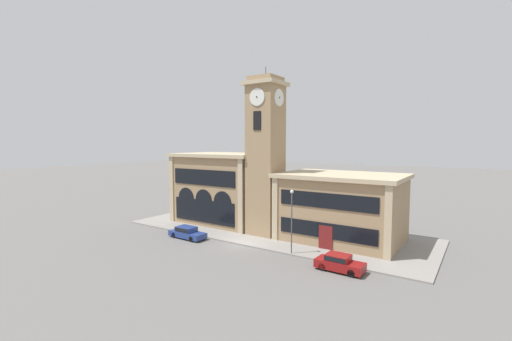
{
  "coord_description": "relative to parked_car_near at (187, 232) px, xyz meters",
  "views": [
    {
      "loc": [
        22.27,
        -29.79,
        11.28
      ],
      "look_at": [
        -0.18,
        3.59,
        8.06
      ],
      "focal_mm": 24.0,
      "sensor_mm": 36.0,
      "label": 1
    }
  ],
  "objects": [
    {
      "name": "sidewalk_kerb",
      "position": [
        6.79,
        8.55,
        -0.65
      ],
      "size": [
        38.5,
        14.51,
        0.15
      ],
      "color": "gray",
      "rests_on": "ground_plane"
    },
    {
      "name": "clock_tower",
      "position": [
        6.79,
        6.69,
        8.94
      ],
      "size": [
        4.32,
        4.32,
        20.38
      ],
      "color": "#9E7F5B",
      "rests_on": "ground_plane"
    },
    {
      "name": "ground_plane",
      "position": [
        6.79,
        1.29,
        -0.72
      ],
      "size": [
        300.0,
        300.0,
        0.0
      ],
      "primitive_type": "plane",
      "color": "#605E5B"
    },
    {
      "name": "town_hall_right_wing",
      "position": [
        15.47,
        9.31,
        3.2
      ],
      "size": [
        13.84,
        9.62,
        7.79
      ],
      "color": "#9E7F5B",
      "rests_on": "ground_plane"
    },
    {
      "name": "parked_car_mid",
      "position": [
        18.75,
        -0.0,
        0.05
      ],
      "size": [
        4.28,
        1.87,
        1.48
      ],
      "rotation": [
        0.0,
        0.0,
        -0.02
      ],
      "color": "maroon",
      "rests_on": "ground_plane"
    },
    {
      "name": "street_lamp",
      "position": [
        13.14,
        1.6,
        3.6
      ],
      "size": [
        0.36,
        0.36,
        6.47
      ],
      "color": "#4C4C51",
      "rests_on": "sidewalk_kerb"
    },
    {
      "name": "town_hall_left_wing",
      "position": [
        -1.76,
        9.31,
        4.22
      ],
      "size": [
        13.58,
        9.62,
        9.84
      ],
      "color": "#9E7F5B",
      "rests_on": "ground_plane"
    },
    {
      "name": "parked_car_near",
      "position": [
        0.0,
        0.0,
        0.0
      ],
      "size": [
        4.79,
        1.9,
        1.39
      ],
      "rotation": [
        0.0,
        0.0,
        -0.02
      ],
      "color": "navy",
      "rests_on": "ground_plane"
    }
  ]
}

